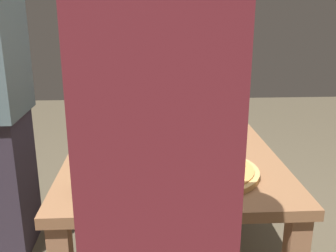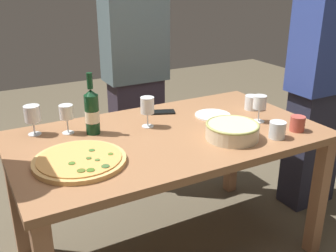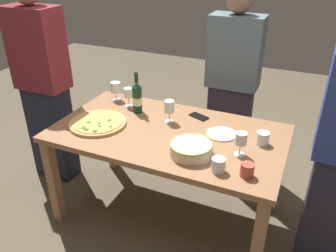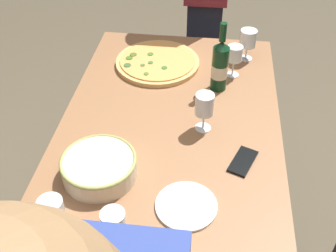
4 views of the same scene
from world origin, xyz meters
The scene contains 12 objects.
ground_plane centered at (0.00, 0.00, 0.00)m, with size 8.00×8.00×0.00m, color brown.
dining_table centered at (0.00, 0.00, 0.66)m, with size 1.60×0.90×0.75m.
pizza centered at (-0.50, -0.11, 0.76)m, with size 0.41×0.41×0.03m.
serving_bowl centered at (0.25, -0.21, 0.79)m, with size 0.27×0.27×0.08m.
wine_bottle centered at (-0.34, 0.19, 0.87)m, with size 0.07×0.07×0.32m.
wine_glass_near_pizza centered at (-0.05, 0.14, 0.87)m, with size 0.07×0.07×0.17m.
wine_glass_by_bottle centered at (-0.45, 0.25, 0.86)m, with size 0.07×0.07×0.15m.
wine_glass_far_left centered at (-0.61, 0.32, 0.86)m, with size 0.08×0.08×0.16m.
wine_glass_far_right centered at (0.52, -0.09, 0.86)m, with size 0.07×0.07×0.15m.
cup_ceramic centered at (0.45, -0.31, 0.79)m, with size 0.08×0.08×0.08m, color white.
side_plate centered at (0.35, 0.10, 0.76)m, with size 0.21×0.21×0.01m, color white.
cell_phone centered at (0.12, 0.29, 0.76)m, with size 0.07×0.14×0.01m, color black.
Camera 4 is at (1.22, 0.15, 1.85)m, focal length 44.33 mm.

